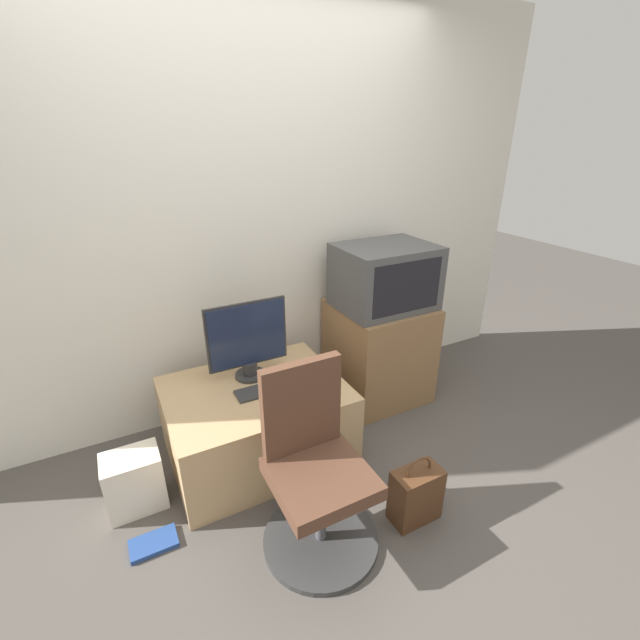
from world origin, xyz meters
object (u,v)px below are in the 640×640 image
(mouse, at_px, (297,381))
(handbag, at_px, (416,494))
(cardboard_box_lower, at_px, (134,481))
(book, at_px, (154,543))
(main_monitor, at_px, (248,340))
(office_chair, at_px, (315,478))
(keyboard, at_px, (262,390))
(crt_tv, at_px, (385,277))

(mouse, bearing_deg, handbag, -68.85)
(cardboard_box_lower, bearing_deg, book, -84.10)
(main_monitor, relative_size, office_chair, 0.53)
(keyboard, bearing_deg, handbag, -56.88)
(crt_tv, bearing_deg, cardboard_box_lower, -171.02)
(cardboard_box_lower, bearing_deg, office_chair, -38.31)
(main_monitor, relative_size, book, 2.21)
(keyboard, bearing_deg, office_chair, -88.26)
(book, bearing_deg, main_monitor, 36.76)
(main_monitor, distance_m, cardboard_box_lower, 0.92)
(cardboard_box_lower, distance_m, book, 0.32)
(book, bearing_deg, keyboard, 25.39)
(main_monitor, distance_m, handbag, 1.20)
(office_chair, bearing_deg, cardboard_box_lower, 141.69)
(cardboard_box_lower, bearing_deg, keyboard, 3.04)
(keyboard, bearing_deg, crt_tv, 13.26)
(keyboard, relative_size, crt_tv, 0.47)
(crt_tv, distance_m, handbag, 1.34)
(office_chair, xyz_separation_m, cardboard_box_lower, (-0.74, 0.58, -0.19))
(office_chair, xyz_separation_m, handbag, (0.48, -0.14, -0.20))
(office_chair, bearing_deg, mouse, 72.28)
(keyboard, relative_size, handbag, 0.76)
(crt_tv, height_order, handbag, crt_tv)
(keyboard, distance_m, handbag, 0.97)
(mouse, relative_size, book, 0.29)
(office_chair, bearing_deg, keyboard, 91.74)
(main_monitor, height_order, cardboard_box_lower, main_monitor)
(keyboard, xyz_separation_m, book, (-0.69, -0.33, -0.45))
(office_chair, bearing_deg, crt_tv, 41.78)
(keyboard, height_order, mouse, mouse)
(handbag, bearing_deg, mouse, 111.15)
(crt_tv, relative_size, handbag, 1.61)
(main_monitor, relative_size, cardboard_box_lower, 1.50)
(main_monitor, distance_m, crt_tv, 1.00)
(main_monitor, distance_m, mouse, 0.37)
(main_monitor, height_order, keyboard, main_monitor)
(cardboard_box_lower, xyz_separation_m, handbag, (1.22, -0.73, -0.01))
(keyboard, distance_m, mouse, 0.21)
(crt_tv, bearing_deg, mouse, -161.89)
(mouse, distance_m, office_chair, 0.64)
(office_chair, bearing_deg, main_monitor, 91.40)
(book, bearing_deg, crt_tv, 18.52)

